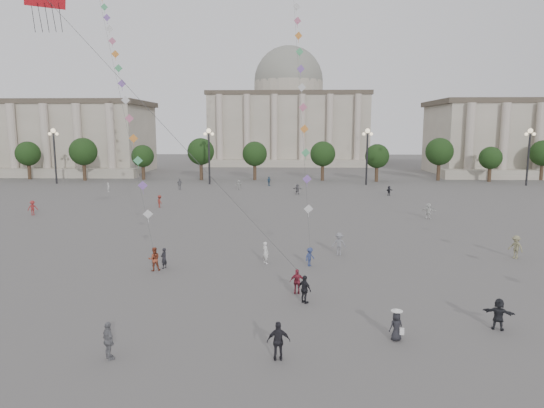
{
  "coord_description": "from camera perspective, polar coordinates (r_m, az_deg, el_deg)",
  "views": [
    {
      "loc": [
        0.28,
        -22.33,
        10.64
      ],
      "look_at": [
        -0.92,
        12.0,
        5.27
      ],
      "focal_mm": 32.0,
      "sensor_mm": 36.0,
      "label": 1
    }
  ],
  "objects": [
    {
      "name": "ground",
      "position": [
        24.73,
        1.21,
        -16.59
      ],
      "size": [
        360.0,
        360.0,
        0.0
      ],
      "primitive_type": "plane",
      "color": "#5D5A57",
      "rests_on": "ground"
    },
    {
      "name": "hall_central",
      "position": [
        151.59,
        1.94,
        10.23
      ],
      "size": [
        48.3,
        34.3,
        35.5
      ],
      "color": "#A19987",
      "rests_on": "ground"
    },
    {
      "name": "tree_row",
      "position": [
        100.47,
        1.86,
        5.88
      ],
      "size": [
        137.12,
        5.12,
        8.0
      ],
      "color": "#3B2D1D",
      "rests_on": "ground"
    },
    {
      "name": "lamp_post_far_west",
      "position": [
        102.89,
        -24.25,
        6.27
      ],
      "size": [
        2.0,
        0.9,
        10.65
      ],
      "color": "#262628",
      "rests_on": "ground"
    },
    {
      "name": "lamp_post_mid_west",
      "position": [
        93.64,
        -7.43,
        6.79
      ],
      "size": [
        2.0,
        0.9,
        10.65
      ],
      "color": "#262628",
      "rests_on": "ground"
    },
    {
      "name": "lamp_post_mid_east",
      "position": [
        93.55,
        11.14,
        6.7
      ],
      "size": [
        2.0,
        0.9,
        10.65
      ],
      "color": "#262628",
      "rests_on": "ground"
    },
    {
      "name": "lamp_post_far_east",
      "position": [
        102.64,
        28.01,
        6.01
      ],
      "size": [
        2.0,
        0.9,
        10.65
      ],
      "color": "#262628",
      "rests_on": "ground"
    },
    {
      "name": "person_crowd_0",
      "position": [
        90.93,
        -0.37,
        2.71
      ],
      "size": [
        1.04,
        0.99,
        1.74
      ],
      "primitive_type": "imported",
      "rotation": [
        0.0,
        0.0,
        0.73
      ],
      "color": "#36597B",
      "rests_on": "ground"
    },
    {
      "name": "person_crowd_2",
      "position": [
        66.84,
        -26.34,
        -0.41
      ],
      "size": [
        1.34,
        1.31,
        1.84
      ],
      "primitive_type": "imported",
      "rotation": [
        0.0,
        0.0,
        0.74
      ],
      "color": "maroon",
      "rests_on": "ground"
    },
    {
      "name": "person_crowd_3",
      "position": [
        29.04,
        25.1,
        -11.66
      ],
      "size": [
        1.67,
        1.1,
        1.73
      ],
      "primitive_type": "imported",
      "rotation": [
        0.0,
        0.0,
        2.74
      ],
      "color": "#212327",
      "rests_on": "ground"
    },
    {
      "name": "person_crowd_4",
      "position": [
        85.54,
        -3.92,
        2.27
      ],
      "size": [
        1.23,
        1.56,
        1.65
      ],
      "primitive_type": "imported",
      "rotation": [
        0.0,
        0.0,
        4.16
      ],
      "color": "silver",
      "rests_on": "ground"
    },
    {
      "name": "person_crowd_6",
      "position": [
        41.57,
        7.9,
        -4.67
      ],
      "size": [
        1.3,
        0.83,
        1.92
      ],
      "primitive_type": "imported",
      "rotation": [
        0.0,
        0.0,
        6.19
      ],
      "color": "slate",
      "rests_on": "ground"
    },
    {
      "name": "person_crowd_7",
      "position": [
        60.69,
        17.93,
        -0.77
      ],
      "size": [
        1.78,
        1.22,
        1.84
      ],
      "primitive_type": "imported",
      "rotation": [
        0.0,
        0.0,
        2.7
      ],
      "color": "silver",
      "rests_on": "ground"
    },
    {
      "name": "person_crowd_9",
      "position": [
        79.84,
        13.61,
        1.53
      ],
      "size": [
        1.41,
        1.23,
        1.54
      ],
      "primitive_type": "imported",
      "rotation": [
        0.0,
        0.0,
        0.65
      ],
      "color": "#212227",
      "rests_on": "ground"
    },
    {
      "name": "person_crowd_10",
      "position": [
        86.83,
        -18.69,
        1.88
      ],
      "size": [
        0.38,
        0.57,
        1.54
      ],
      "primitive_type": "imported",
      "rotation": [
        0.0,
        0.0,
        1.59
      ],
      "color": "silver",
      "rests_on": "ground"
    },
    {
      "name": "person_crowd_12",
      "position": [
        78.81,
        3.0,
        1.74
      ],
      "size": [
        1.69,
        0.95,
        1.73
      ],
      "primitive_type": "imported",
      "rotation": [
        0.0,
        0.0,
        2.85
      ],
      "color": "slate",
      "rests_on": "ground"
    },
    {
      "name": "person_crowd_13",
      "position": [
        38.62,
        -0.77,
        -5.75
      ],
      "size": [
        0.74,
        0.77,
        1.78
      ],
      "primitive_type": "imported",
      "rotation": [
        0.0,
        0.0,
        2.24
      ],
      "color": "silver",
      "rests_on": "ground"
    },
    {
      "name": "person_crowd_16",
      "position": [
        86.61,
        -10.82,
        2.31
      ],
      "size": [
        1.22,
        0.91,
        1.93
      ],
      "primitive_type": "imported",
      "rotation": [
        0.0,
        0.0,
        0.44
      ],
      "color": "slate",
      "rests_on": "ground"
    },
    {
      "name": "person_crowd_17",
      "position": [
        67.56,
        -13.08,
        0.31
      ],
      "size": [
        1.18,
        1.24,
        1.69
      ],
      "primitive_type": "imported",
      "rotation": [
        0.0,
        0.0,
        2.26
      ],
      "color": "maroon",
      "rests_on": "ground"
    },
    {
      "name": "person_crowd_18",
      "position": [
        38.29,
        -12.6,
        -6.23
      ],
      "size": [
        0.58,
        0.68,
        1.59
      ],
      "primitive_type": "imported",
      "rotation": [
        0.0,
        0.0,
        4.31
      ],
      "color": "black",
      "rests_on": "ground"
    },
    {
      "name": "person_crowd_19",
      "position": [
        44.87,
        26.75,
        -4.54
      ],
      "size": [
        1.29,
        1.44,
        1.93
      ],
      "primitive_type": "imported",
      "rotation": [
        0.0,
        0.0,
        5.3
      ],
      "color": "#807B58",
      "rests_on": "ground"
    },
    {
      "name": "tourist_0",
      "position": [
        31.81,
        2.99,
        -9.1
      ],
      "size": [
        0.99,
        0.47,
        1.65
      ],
      "primitive_type": "imported",
      "rotation": [
        0.0,
        0.0,
        3.21
      ],
      "color": "maroon",
      "rests_on": "ground"
    },
    {
      "name": "tourist_1",
      "position": [
        30.21,
        3.87,
        -9.99
      ],
      "size": [
        1.02,
        1.04,
        1.76
      ],
      "primitive_type": "imported",
      "rotation": [
        0.0,
        0.0,
        2.33
      ],
      "color": "black",
      "rests_on": "ground"
    },
    {
      "name": "tourist_3",
      "position": [
        24.51,
        -18.68,
        -14.99
      ],
      "size": [
        1.04,
        1.09,
        1.82
      ],
      "primitive_type": "imported",
      "rotation": [
        0.0,
        0.0,
        2.3
      ],
      "color": "slate",
      "rests_on": "ground"
    },
    {
      "name": "tourist_4",
      "position": [
        23.23,
        0.78,
        -15.82
      ],
      "size": [
        1.13,
        0.55,
        1.86
      ],
      "primitive_type": "imported",
      "rotation": [
        0.0,
        0.0,
        3.24
      ],
      "color": "black",
      "rests_on": "ground"
    },
    {
      "name": "kite_flyer_0",
      "position": [
        37.78,
        -13.69,
        -6.31
      ],
      "size": [
        1.05,
        0.93,
        1.81
      ],
      "primitive_type": "imported",
      "rotation": [
        0.0,
        0.0,
        3.47
      ],
      "color": "brown",
      "rests_on": "ground"
    },
    {
      "name": "kite_flyer_1",
      "position": [
        38.05,
        4.48,
        -6.22
      ],
      "size": [
        1.06,
        1.08,
        1.49
      ],
      "primitive_type": "imported",
      "rotation": [
        0.0,
        0.0,
        0.81
      ],
      "color": "navy",
      "rests_on": "ground"
    },
    {
      "name": "hat_person",
      "position": [
        25.99,
        14.43,
        -13.64
      ],
      "size": [
        0.84,
        0.69,
        1.69
      ],
      "color": "black",
      "rests_on": "ground"
    },
    {
      "name": "dragon_kite",
      "position": [
        32.62,
        -24.67,
        19.69
      ],
      "size": [
        8.38,
        1.66,
        22.07
      ],
      "color": "red",
      "rests_on": "ground"
    },
    {
      "name": "kite_train_west",
      "position": [
        61.23,
        -19.08,
        20.43
      ],
      "size": [
        20.42,
        39.32,
        60.22
      ],
      "color": "#3F3F3F",
      "rests_on": "ground"
    }
  ]
}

